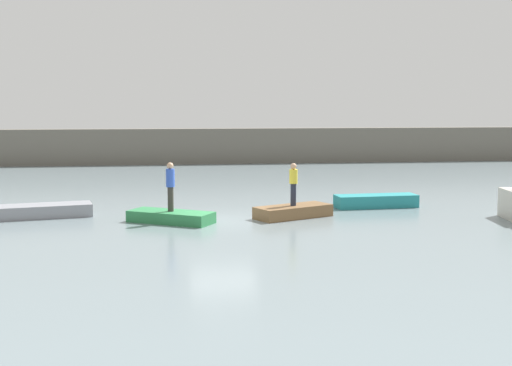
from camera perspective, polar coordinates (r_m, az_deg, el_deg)
ground_plane at (r=25.79m, az=-2.76°, el=-3.18°), size 120.00×120.00×0.00m
embankment_wall at (r=49.98m, az=-5.16°, el=3.10°), size 80.00×1.20×2.57m
rowboat_grey at (r=27.80m, az=-17.52°, el=-2.25°), size 3.96×1.99×0.50m
rowboat_green at (r=25.56m, az=-7.14°, el=-2.83°), size 3.35×2.67×0.42m
rowboat_brown at (r=26.48m, az=3.14°, el=-2.41°), size 3.26×2.38×0.47m
rowboat_teal at (r=29.47m, az=10.02°, el=-1.50°), size 3.56×1.25×0.54m
person_blue_shirt at (r=25.38m, az=-7.19°, el=-0.08°), size 0.32×0.32×1.83m
person_yellow_shirt at (r=26.32m, az=3.15°, el=0.09°), size 0.32×0.32×1.65m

